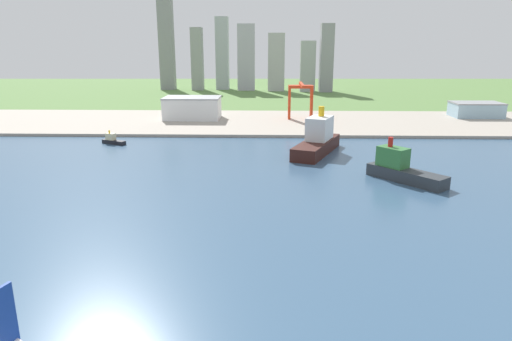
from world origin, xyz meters
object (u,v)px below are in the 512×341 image
port_crane_red (301,93)px  warehouse_main (192,108)px  container_barge (402,169)px  warehouse_annex (476,110)px  tugboat_small (113,140)px  cargo_ship (318,140)px

port_crane_red → warehouse_main: port_crane_red is taller
container_barge → warehouse_main: bearing=126.7°
container_barge → warehouse_annex: bearing=58.5°
container_barge → tugboat_small: 214.57m
port_crane_red → warehouse_annex: (178.68, 20.47, -18.52)m
tugboat_small → warehouse_annex: warehouse_annex is taller
cargo_ship → warehouse_main: size_ratio=1.20×
container_barge → port_crane_red: bearing=102.3°
port_crane_red → cargo_ship: bearing=-88.5°
port_crane_red → tugboat_small: bearing=-144.3°
tugboat_small → port_crane_red: (150.16, 107.76, 25.39)m
tugboat_small → port_crane_red: size_ratio=0.43×
container_barge → warehouse_annex: 258.22m
tugboat_small → port_crane_red: 186.56m
tugboat_small → cargo_ship: bearing=-9.2°
cargo_ship → warehouse_annex: size_ratio=1.36×
cargo_ship → warehouse_main: bearing=129.3°
cargo_ship → tugboat_small: size_ratio=3.24×
tugboat_small → warehouse_main: 117.88m
warehouse_main → warehouse_annex: 285.53m
container_barge → warehouse_main: (-149.88, 200.77, 6.56)m
warehouse_main → tugboat_small: bearing=-112.0°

